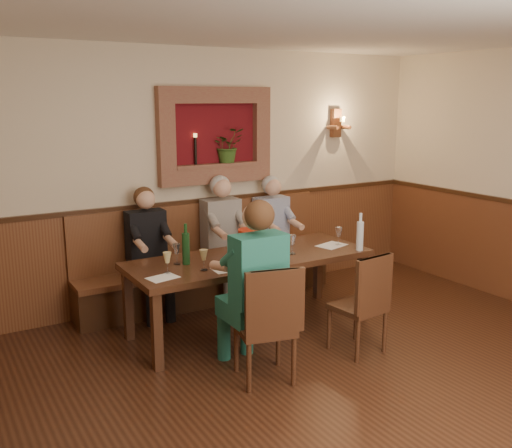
{
  "coord_description": "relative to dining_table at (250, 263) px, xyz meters",
  "views": [
    {
      "loc": [
        -2.7,
        -2.77,
        2.25
      ],
      "look_at": [
        0.1,
        1.9,
        1.05
      ],
      "focal_mm": 40.0,
      "sensor_mm": 36.0,
      "label": 1
    }
  ],
  "objects": [
    {
      "name": "wall_niche",
      "position": [
        0.24,
        1.09,
        1.13
      ],
      "size": [
        1.36,
        0.3,
        1.06
      ],
      "color": "#5B0D13",
      "rests_on": "ground"
    },
    {
      "name": "spittoon_bucket",
      "position": [
        -0.01,
        -0.03,
        0.21
      ],
      "size": [
        0.27,
        0.27,
        0.27
      ],
      "primitive_type": "cylinder",
      "rotation": [
        0.0,
        0.0,
        -0.13
      ],
      "color": "red",
      "rests_on": "dining_table"
    },
    {
      "name": "water_bottle",
      "position": [
        1.07,
        -0.37,
        0.23
      ],
      "size": [
        0.07,
        0.07,
        0.38
      ],
      "rotation": [
        0.0,
        0.0,
        -0.02
      ],
      "color": "silver",
      "rests_on": "dining_table"
    },
    {
      "name": "wine_glass_7",
      "position": [
        -0.9,
        -0.11,
        0.17
      ],
      "size": [
        0.08,
        0.08,
        0.19
      ],
      "primitive_type": null,
      "color": "#D0BD7C",
      "rests_on": "dining_table"
    },
    {
      "name": "tasting_sheet_b",
      "position": [
        0.06,
        -0.15,
        0.08
      ],
      "size": [
        0.35,
        0.29,
        0.0
      ],
      "primitive_type": "cube",
      "rotation": [
        0.0,
        0.0,
        -0.22
      ],
      "color": "white",
      "rests_on": "dining_table"
    },
    {
      "name": "tasting_sheet_a",
      "position": [
        -0.99,
        -0.21,
        0.08
      ],
      "size": [
        0.29,
        0.23,
        0.0
      ],
      "primitive_type": "cube",
      "rotation": [
        0.0,
        0.0,
        0.19
      ],
      "color": "white",
      "rests_on": "dining_table"
    },
    {
      "name": "chair_near_right",
      "position": [
        0.58,
        -0.96,
        -0.4
      ],
      "size": [
        0.45,
        0.45,
        0.93
      ],
      "rotation": [
        0.0,
        0.0,
        0.11
      ],
      "color": "black",
      "rests_on": "ground"
    },
    {
      "name": "dining_table",
      "position": [
        0.0,
        0.0,
        0.0
      ],
      "size": [
        2.4,
        0.9,
        0.75
      ],
      "color": "black",
      "rests_on": "ground"
    },
    {
      "name": "person_bench_left",
      "position": [
        -0.72,
        0.84,
        -0.11
      ],
      "size": [
        0.4,
        0.48,
        1.37
      ],
      "color": "black",
      "rests_on": "ground"
    },
    {
      "name": "bench",
      "position": [
        0.0,
        0.94,
        -0.35
      ],
      "size": [
        3.0,
        0.45,
        1.11
      ],
      "color": "#381E0F",
      "rests_on": "ground"
    },
    {
      "name": "tasting_sheet_d",
      "position": [
        -0.38,
        -0.28,
        0.08
      ],
      "size": [
        0.3,
        0.22,
        0.0
      ],
      "primitive_type": "cube",
      "rotation": [
        0.0,
        0.0,
        -0.08
      ],
      "color": "white",
      "rests_on": "dining_table"
    },
    {
      "name": "ground_plane",
      "position": [
        0.0,
        -1.85,
        -0.68
      ],
      "size": [
        6.0,
        6.0,
        0.0
      ],
      "primitive_type": "plane",
      "color": "black",
      "rests_on": "ground"
    },
    {
      "name": "wine_glass_0",
      "position": [
        1.01,
        -0.1,
        0.17
      ],
      "size": [
        0.08,
        0.08,
        0.19
      ],
      "primitive_type": null,
      "color": "white",
      "rests_on": "dining_table"
    },
    {
      "name": "wine_bottle_green_b",
      "position": [
        -0.64,
        0.07,
        0.23
      ],
      "size": [
        0.07,
        0.07,
        0.38
      ],
      "rotation": [
        0.0,
        0.0,
        -0.02
      ],
      "color": "#19471E",
      "rests_on": "dining_table"
    },
    {
      "name": "person_chair_front",
      "position": [
        -0.43,
        -0.78,
        -0.06
      ],
      "size": [
        0.44,
        0.54,
        1.48
      ],
      "color": "#1A5D5C",
      "rests_on": "ground"
    },
    {
      "name": "wall_sconce",
      "position": [
        1.9,
        1.08,
        1.27
      ],
      "size": [
        0.25,
        0.2,
        0.35
      ],
      "color": "brown",
      "rests_on": "ground"
    },
    {
      "name": "wine_glass_4",
      "position": [
        -0.13,
        -0.16,
        0.17
      ],
      "size": [
        0.08,
        0.08,
        0.19
      ],
      "primitive_type": null,
      "color": "#D0BD7C",
      "rests_on": "dining_table"
    },
    {
      "name": "person_bench_right",
      "position": [
        0.83,
        0.84,
        -0.11
      ],
      "size": [
        0.4,
        0.49,
        1.38
      ],
      "color": "navy",
      "rests_on": "ground"
    },
    {
      "name": "wainscoting",
      "position": [
        0.0,
        -1.85,
        -0.09
      ],
      "size": [
        6.02,
        6.02,
        1.15
      ],
      "color": "brown",
      "rests_on": "ground"
    },
    {
      "name": "tasting_sheet_c",
      "position": [
        0.94,
        -0.08,
        0.08
      ],
      "size": [
        0.35,
        0.29,
        0.0
      ],
      "primitive_type": "cube",
      "rotation": [
        0.0,
        0.0,
        0.27
      ],
      "color": "white",
      "rests_on": "dining_table"
    },
    {
      "name": "person_bench_mid",
      "position": [
        0.17,
        0.84,
        -0.09
      ],
      "size": [
        0.42,
        0.51,
        1.42
      ],
      "color": "#514C4A",
      "rests_on": "ground"
    },
    {
      "name": "wine_glass_3",
      "position": [
        0.4,
        -0.14,
        0.17
      ],
      "size": [
        0.08,
        0.08,
        0.19
      ],
      "primitive_type": null,
      "color": "white",
      "rests_on": "dining_table"
    },
    {
      "name": "room_shell",
      "position": [
        0.0,
        -1.85,
        1.21
      ],
      "size": [
        6.04,
        6.04,
        2.82
      ],
      "color": "beige",
      "rests_on": "ground"
    },
    {
      "name": "chair_near_left",
      "position": [
        -0.43,
        -0.98,
        -0.39
      ],
      "size": [
        0.53,
        0.53,
        0.98
      ],
      "rotation": [
        0.0,
        0.0,
        -0.24
      ],
      "color": "black",
      "rests_on": "ground"
    },
    {
      "name": "wine_glass_5",
      "position": [
        -0.28,
        -0.27,
        0.17
      ],
      "size": [
        0.08,
        0.08,
        0.19
      ],
      "primitive_type": null,
      "color": "#D0BD7C",
      "rests_on": "dining_table"
    },
    {
      "name": "wine_bottle_green_a",
      "position": [
        0.04,
        -0.0,
        0.23
      ],
      "size": [
        0.08,
        0.08,
        0.38
      ],
      "rotation": [
        0.0,
        0.0,
        0.18
      ],
      "color": "#19471E",
      "rests_on": "dining_table"
    },
    {
      "name": "wine_glass_6",
      "position": [
        -0.71,
        0.12,
        0.17
      ],
      "size": [
        0.08,
        0.08,
        0.19
      ],
      "primitive_type": null,
      "color": "white",
      "rests_on": "dining_table"
    },
    {
      "name": "wine_glass_2",
      "position": [
        0.22,
        0.1,
        0.17
      ],
      "size": [
        0.08,
        0.08,
        0.19
      ],
      "primitive_type": null,
      "color": "#D0BD7C",
      "rests_on": "dining_table"
    },
    {
      "name": "wine_glass_1",
      "position": [
        -0.59,
        -0.19,
        0.17
      ],
      "size": [
        0.08,
        0.08,
        0.19
      ],
      "primitive_type": null,
      "color": "#D0BD7C",
      "rests_on": "dining_table"
    }
  ]
}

